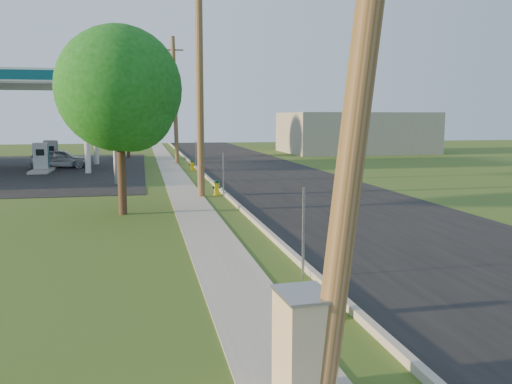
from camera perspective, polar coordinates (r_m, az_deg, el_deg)
The scene contains 20 objects.
ground_plane at distance 8.25m, azimuth 12.04°, elevation -17.28°, with size 140.00×140.00×0.00m, color #3D571A.
road at distance 18.77m, azimuth 12.30°, elevation -3.01°, with size 8.00×120.00×0.02m, color black.
curb at distance 17.52m, azimuth 0.26°, elevation -3.38°, with size 0.15×120.00×0.15m, color #A3A095.
sidewalk at distance 17.26m, azimuth -5.45°, elevation -3.79°, with size 1.50×120.00×0.03m, color gray.
utility_pole_mid at distance 23.98m, azimuth -5.94°, elevation 11.30°, with size 1.40×0.32×9.80m.
utility_pole_far at distance 41.90m, azimuth -8.53°, elevation 9.54°, with size 1.40×0.32×9.50m.
sign_post_near at distance 11.77m, azimuth 5.01°, elevation -4.36°, with size 0.05×0.04×2.00m, color gray.
sign_post_mid at distance 23.18m, azimuth -3.46°, elevation 1.67°, with size 0.05×0.04×2.00m, color gray.
sign_post_far at distance 35.25m, azimuth -6.37°, elevation 3.73°, with size 0.05×0.04×2.00m, color gray.
fuel_pump_ne at distance 37.46m, azimuth -21.67°, elevation 3.04°, with size 1.20×3.20×1.90m.
fuel_pump_se at distance 41.39m, azimuth -20.75°, elevation 3.49°, with size 1.20×3.20×1.90m.
price_pylon at distance 29.40m, azimuth -14.84°, elevation 11.37°, with size 0.34×2.04×6.85m.
distant_building at distance 55.96m, azimuth 10.38°, elevation 6.17°, with size 14.00×10.00×4.00m, color gray.
tree_verge at distance 19.92m, azimuth -13.94°, elevation 10.03°, with size 4.43×4.43×6.72m.
tree_lot at distance 48.88m, azimuth -13.30°, elevation 8.62°, with size 4.45×4.45×6.75m.
hydrant_near at distance 9.72m, azimuth 8.40°, elevation -10.83°, with size 0.40×0.36×0.78m.
hydrant_mid at distance 24.45m, azimuth -4.17°, elevation 0.46°, with size 0.37×0.33×0.73m.
hydrant_far at distance 36.04m, azimuth -6.74°, elevation 2.81°, with size 0.39×0.35×0.75m.
utility_cabinet at distance 6.92m, azimuth 5.04°, elevation -15.89°, with size 0.67×0.85×1.39m.
car_silver at distance 40.11m, azimuth -19.84°, elevation 3.34°, with size 1.58×3.94×1.34m, color #B2B4BA.
Camera 1 is at (-3.11, -6.81, 3.47)m, focal length 38.00 mm.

